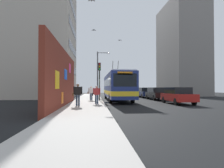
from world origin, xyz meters
The scene contains 17 objects.
ground_plane centered at (0.00, 0.00, 0.00)m, with size 80.00×80.00×0.00m, color black.
sidewalk_slab centered at (0.00, 1.60, 0.07)m, with size 48.00×3.20×0.15m, color #ADA8A0.
graffiti_wall centered at (-4.62, 3.35, 2.24)m, with size 12.76×0.32×4.48m.
building_far_left centered at (10.44, 9.20, 8.92)m, with size 11.33×9.78×17.84m.
building_far_right centered at (17.93, -17.00, 9.46)m, with size 12.36×6.52×18.93m.
city_bus centered at (2.79, -1.80, 1.79)m, with size 12.60×2.51×4.98m.
parked_car_red centered at (-2.62, -7.00, 0.83)m, with size 4.39×1.87×1.58m.
parked_car_black centered at (3.63, -7.00, 0.83)m, with size 4.44×1.79×1.58m.
parked_car_navy centered at (9.23, -7.00, 0.84)m, with size 4.90×1.89×1.58m.
parked_car_silver centered at (15.00, -7.00, 0.84)m, with size 4.94×1.73×1.58m.
pedestrian_at_curb centered at (-3.48, 0.71, 1.05)m, with size 0.22×0.71×1.56m.
pedestrian_midblock centered at (1.32, 1.27, 1.06)m, with size 0.22×0.72×1.58m.
pedestrian_near_wall centered at (-5.22, 2.17, 1.15)m, with size 0.23×0.75×1.70m.
traffic_light centered at (0.77, 0.35, 2.94)m, with size 0.49×0.28×4.15m.
street_lamp centered at (7.99, 0.24, 4.01)m, with size 0.44×1.87×6.72m.
flying_pigeons centered at (-0.42, -0.50, 8.57)m, with size 10.81×4.05×1.36m.
curbside_puddle centered at (-0.42, -0.60, 0.00)m, with size 1.96×1.96×0.00m, color black.
Camera 1 is at (-20.13, 0.88, 1.53)m, focal length 30.65 mm.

